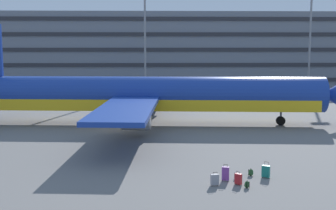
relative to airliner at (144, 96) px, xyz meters
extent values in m
plane|color=slate|center=(-2.22, -2.28, -2.92)|extent=(600.00, 600.00, 0.00)
cube|color=slate|center=(-2.22, 48.25, 4.27)|extent=(137.34, 15.86, 14.38)
cube|color=#2D2D33|center=(-2.22, 40.22, -1.48)|extent=(135.97, 0.24, 0.70)
cube|color=#2D2D33|center=(-2.22, 40.22, 1.40)|extent=(135.97, 0.24, 0.70)
cube|color=#2D2D33|center=(-2.22, 40.22, 4.27)|extent=(135.97, 0.24, 0.70)
cube|color=#2D2D33|center=(-2.22, 40.22, 7.15)|extent=(135.97, 0.24, 0.70)
cube|color=#2D2D33|center=(-2.22, 40.22, 10.03)|extent=(135.97, 0.24, 0.70)
cylinder|color=navy|center=(0.42, -0.03, 0.17)|extent=(35.03, 6.00, 3.49)
cube|color=yellow|center=(0.42, -0.03, -0.78)|extent=(33.64, 5.83, 1.12)
cone|color=navy|center=(18.77, -1.36, 0.17)|extent=(3.02, 3.50, 3.31)
cube|color=navy|center=(-15.74, 4.46, 0.61)|extent=(2.17, 5.34, 0.20)
cube|color=navy|center=(0.08, 9.08, -0.09)|extent=(5.45, 14.93, 0.36)
cube|color=navy|center=(-1.23, -9.00, -0.09)|extent=(5.45, 14.93, 0.36)
cylinder|color=#9E9EA3|center=(0.39, 6.42, -1.35)|extent=(2.62, 2.09, 1.92)
cylinder|color=#9E9EA3|center=(-0.54, -6.41, -1.35)|extent=(2.62, 2.09, 1.92)
cylinder|color=black|center=(13.64, -0.99, -2.47)|extent=(0.92, 0.41, 0.90)
cylinder|color=slate|center=(13.64, -0.99, -1.79)|extent=(0.20, 0.20, 1.35)
cylinder|color=black|center=(-0.86, 1.55, -2.47)|extent=(0.92, 0.41, 0.90)
cylinder|color=slate|center=(-0.86, 1.55, -1.79)|extent=(0.20, 0.20, 1.35)
cylinder|color=black|center=(-1.08, -1.41, -2.47)|extent=(0.92, 0.41, 0.90)
cylinder|color=slate|center=(-1.08, -1.41, -1.79)|extent=(0.20, 0.20, 1.35)
cylinder|color=gray|center=(-0.62, 34.45, 8.01)|extent=(0.36, 0.36, 21.85)
cylinder|color=gray|center=(28.61, 34.45, 7.14)|extent=(0.36, 0.36, 20.11)
cube|color=gray|center=(4.45, -20.17, -2.56)|extent=(0.49, 0.30, 0.62)
cylinder|color=#333338|center=(4.34, -20.26, -2.18)|extent=(0.02, 0.02, 0.13)
cylinder|color=#333338|center=(4.59, -20.21, -2.18)|extent=(0.02, 0.02, 0.13)
cube|color=black|center=(4.47, -20.23, -2.12)|extent=(0.25, 0.08, 0.02)
cylinder|color=black|center=(4.26, -20.13, -2.89)|extent=(0.03, 0.05, 0.05)
cylinder|color=black|center=(4.61, -20.06, -2.89)|extent=(0.03, 0.05, 0.05)
cylinder|color=black|center=(4.29, -20.29, -2.89)|extent=(0.03, 0.05, 0.05)
cylinder|color=black|center=(4.65, -20.22, -2.89)|extent=(0.03, 0.05, 0.05)
cube|color=#72388C|center=(5.21, -19.28, -2.47)|extent=(0.46, 0.31, 0.79)
cylinder|color=#333338|center=(5.08, -19.32, -1.99)|extent=(0.02, 0.02, 0.16)
cylinder|color=#333338|center=(5.30, -19.37, -1.99)|extent=(0.02, 0.02, 0.16)
cube|color=black|center=(5.19, -19.34, -1.91)|extent=(0.23, 0.08, 0.02)
cylinder|color=black|center=(5.06, -19.16, -2.89)|extent=(0.03, 0.05, 0.05)
cylinder|color=black|center=(5.39, -19.24, -2.89)|extent=(0.03, 0.05, 0.05)
cylinder|color=black|center=(5.02, -19.32, -2.89)|extent=(0.03, 0.05, 0.05)
cylinder|color=black|center=(5.35, -19.40, -2.89)|extent=(0.03, 0.05, 0.05)
cube|color=#147266|center=(7.73, -18.74, -2.52)|extent=(0.52, 0.45, 0.70)
cylinder|color=#333338|center=(7.88, -18.75, -2.06)|extent=(0.02, 0.02, 0.22)
cylinder|color=#333338|center=(7.66, -18.61, -2.06)|extent=(0.02, 0.02, 0.22)
cube|color=black|center=(7.77, -18.68, -1.95)|extent=(0.23, 0.16, 0.02)
cylinder|color=black|center=(7.84, -18.92, -2.89)|extent=(0.04, 0.05, 0.05)
cylinder|color=black|center=(7.52, -18.72, -2.89)|extent=(0.04, 0.05, 0.05)
cylinder|color=black|center=(7.94, -18.76, -2.89)|extent=(0.04, 0.05, 0.05)
cylinder|color=black|center=(7.62, -18.56, -2.89)|extent=(0.04, 0.05, 0.05)
cube|color=#B21E23|center=(5.82, -20.04, -2.57)|extent=(0.42, 0.43, 0.60)
cylinder|color=#333338|center=(5.70, -20.01, -2.19)|extent=(0.02, 0.02, 0.15)
cylinder|color=#333338|center=(5.85, -20.16, -2.19)|extent=(0.02, 0.02, 0.15)
cube|color=black|center=(5.78, -20.09, -2.12)|extent=(0.17, 0.17, 0.02)
cylinder|color=black|center=(5.77, -19.87, -2.89)|extent=(0.05, 0.05, 0.05)
cylinder|color=black|center=(5.99, -20.10, -2.89)|extent=(0.05, 0.05, 0.05)
cylinder|color=black|center=(5.65, -19.99, -2.89)|extent=(0.05, 0.05, 0.05)
cylinder|color=black|center=(5.87, -20.21, -2.89)|extent=(0.05, 0.05, 0.05)
ellipsoid|color=#264C26|center=(6.19, -20.65, -2.72)|extent=(0.38, 0.33, 0.40)
ellipsoid|color=#264C26|center=(6.15, -20.58, -2.78)|extent=(0.24, 0.19, 0.18)
torus|color=black|center=(6.21, -20.68, -2.50)|extent=(0.08, 0.05, 0.08)
cube|color=black|center=(6.16, -20.77, -2.72)|extent=(0.04, 0.04, 0.34)
cube|color=black|center=(6.31, -20.68, -2.72)|extent=(0.04, 0.04, 0.34)
ellipsoid|color=gray|center=(5.95, -18.96, -2.71)|extent=(0.33, 0.41, 0.40)
ellipsoid|color=gray|center=(6.06, -18.93, -2.78)|extent=(0.17, 0.27, 0.18)
torus|color=black|center=(5.92, -18.97, -2.50)|extent=(0.03, 0.08, 0.08)
cube|color=black|center=(5.82, -18.89, -2.71)|extent=(0.03, 0.04, 0.34)
cube|color=black|center=(5.87, -19.08, -2.71)|extent=(0.03, 0.04, 0.34)
ellipsoid|color=#264C26|center=(6.92, -18.30, -2.71)|extent=(0.40, 0.34, 0.42)
ellipsoid|color=#264C26|center=(6.96, -18.38, -2.77)|extent=(0.26, 0.19, 0.19)
torus|color=black|center=(6.90, -18.27, -2.49)|extent=(0.08, 0.05, 0.08)
cube|color=black|center=(6.96, -18.17, -2.71)|extent=(0.04, 0.04, 0.36)
cube|color=black|center=(6.79, -18.26, -2.71)|extent=(0.04, 0.04, 0.36)
camera|label=1|loc=(1.09, -44.52, 4.95)|focal=47.67mm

